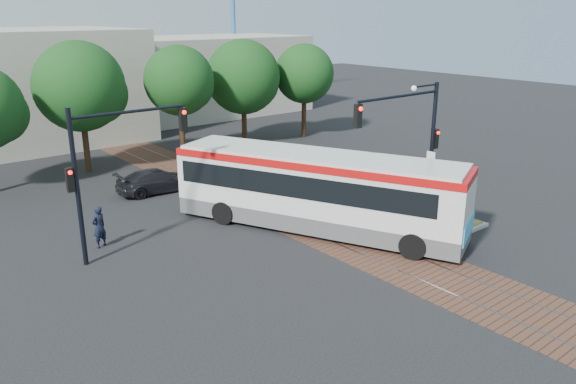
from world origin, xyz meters
The scene contains 10 objects.
ground centered at (0.00, 0.00, 0.00)m, with size 120.00×120.00×0.00m, color black.
trackbed centered at (0.00, 4.00, 0.01)m, with size 3.60×40.00×0.02m.
tree_row centered at (1.21, 16.42, 4.85)m, with size 26.40×5.60×7.67m.
warehouses centered at (-0.53, 28.75, 3.81)m, with size 40.00×13.00×8.00m.
city_bus centered at (-0.29, 1.12, 1.91)m, with size 7.75×12.76×3.43m.
traffic_island centered at (4.82, -0.90, 0.33)m, with size 2.20×5.20×1.13m.
signal_pole_main centered at (3.86, -0.81, 4.16)m, with size 5.49×0.46×6.00m.
signal_pole_left centered at (-8.37, 4.00, 3.86)m, with size 4.99×0.34×6.00m.
officer centered at (-8.41, 5.25, 0.88)m, with size 0.64×0.42×1.76m, color black.
parked_car centered at (-3.18, 10.49, 0.62)m, with size 1.75×4.29×1.25m, color black.
Camera 1 is at (-16.01, -15.94, 9.19)m, focal length 35.00 mm.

